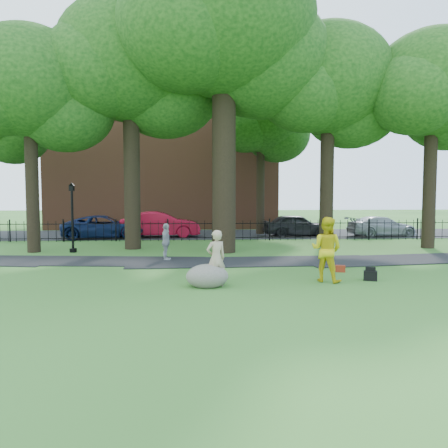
{
  "coord_description": "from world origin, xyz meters",
  "views": [
    {
      "loc": [
        -1.18,
        -13.53,
        2.77
      ],
      "look_at": [
        -0.28,
        2.0,
        1.69
      ],
      "focal_mm": 35.0,
      "sensor_mm": 36.0,
      "label": 1
    }
  ],
  "objects": [
    {
      "name": "pedestrian",
      "position": [
        -2.55,
        4.52,
        0.77
      ],
      "size": [
        0.48,
        0.94,
        1.54
      ],
      "primitive_type": "imported",
      "rotation": [
        0.0,
        0.0,
        1.45
      ],
      "color": "#98999D",
      "rests_on": "ground"
    },
    {
      "name": "tree_row",
      "position": [
        0.52,
        8.4,
        8.15
      ],
      "size": [
        26.82,
        7.96,
        12.42
      ],
      "color": "black",
      "rests_on": "ground"
    },
    {
      "name": "big_tree",
      "position": [
        0.13,
        7.09,
        10.14
      ],
      "size": [
        10.08,
        8.61,
        14.37
      ],
      "color": "black",
      "rests_on": "ground"
    },
    {
      "name": "silver_car",
      "position": [
        10.62,
        13.95,
        0.65
      ],
      "size": [
        4.67,
        2.4,
        1.3
      ],
      "primitive_type": "imported",
      "rotation": [
        0.0,
        0.0,
        1.7
      ],
      "color": "#9DA1A6",
      "rests_on": "ground"
    },
    {
      "name": "street",
      "position": [
        0.0,
        16.0,
        0.0
      ],
      "size": [
        80.0,
        7.0,
        0.02
      ],
      "primitive_type": "cube",
      "color": "black",
      "rests_on": "ground"
    },
    {
      "name": "ground",
      "position": [
        0.0,
        0.0,
        0.0
      ],
      "size": [
        120.0,
        120.0,
        0.0
      ],
      "primitive_type": "plane",
      "color": "#2F5B20",
      "rests_on": "ground"
    },
    {
      "name": "brick_building",
      "position": [
        -4.0,
        24.0,
        6.0
      ],
      "size": [
        18.0,
        8.0,
        12.0
      ],
      "primitive_type": "cube",
      "color": "brown",
      "rests_on": "ground"
    },
    {
      "name": "backpack",
      "position": [
        4.29,
        -0.04,
        0.16
      ],
      "size": [
        0.48,
        0.39,
        0.31
      ],
      "primitive_type": "cube",
      "rotation": [
        0.0,
        0.0,
        -0.37
      ],
      "color": "black",
      "rests_on": "ground"
    },
    {
      "name": "woman",
      "position": [
        -0.68,
        -0.64,
        0.85
      ],
      "size": [
        0.73,
        0.61,
        1.69
      ],
      "primitive_type": "imported",
      "rotation": [
        0.0,
        0.0,
        3.53
      ],
      "color": "tan",
      "rests_on": "ground"
    },
    {
      "name": "footpath",
      "position": [
        1.0,
        3.9,
        0.0
      ],
      "size": [
        36.07,
        3.85,
        0.03
      ],
      "primitive_type": "cube",
      "rotation": [
        0.0,
        0.0,
        0.03
      ],
      "color": "black",
      "rests_on": "ground"
    },
    {
      "name": "man",
      "position": [
        2.82,
        -0.12,
        1.02
      ],
      "size": [
        1.26,
        1.21,
        2.04
      ],
      "primitive_type": "imported",
      "rotation": [
        0.0,
        0.0,
        2.52
      ],
      "color": "gold",
      "rests_on": "ground"
    },
    {
      "name": "lamppost",
      "position": [
        -7.14,
        7.34,
        1.61
      ],
      "size": [
        0.33,
        0.33,
        3.28
      ],
      "rotation": [
        0.0,
        0.0,
        -0.15
      ],
      "color": "black",
      "rests_on": "ground"
    },
    {
      "name": "iron_fence",
      "position": [
        0.0,
        12.0,
        0.6
      ],
      "size": [
        44.0,
        0.04,
        1.2
      ],
      "color": "black",
      "rests_on": "ground"
    },
    {
      "name": "red_sedan",
      "position": [
        -3.63,
        14.13,
        0.82
      ],
      "size": [
        5.08,
        2.14,
        1.63
      ],
      "primitive_type": "imported",
      "rotation": [
        0.0,
        0.0,
        1.66
      ],
      "color": "#A20C25",
      "rests_on": "ground"
    },
    {
      "name": "grey_car",
      "position": [
        5.14,
        14.4,
        0.72
      ],
      "size": [
        4.31,
        1.86,
        1.45
      ],
      "primitive_type": "imported",
      "rotation": [
        0.0,
        0.0,
        1.61
      ],
      "color": "black",
      "rests_on": "ground"
    },
    {
      "name": "red_bag",
      "position": [
        3.82,
        1.51,
        0.12
      ],
      "size": [
        0.38,
        0.3,
        0.23
      ],
      "primitive_type": "cube",
      "rotation": [
        0.0,
        0.0,
        -0.28
      ],
      "color": "maroon",
      "rests_on": "ground"
    },
    {
      "name": "boulder",
      "position": [
        -0.94,
        -0.68,
        0.37
      ],
      "size": [
        1.52,
        1.34,
        0.74
      ],
      "primitive_type": "ellipsoid",
      "rotation": [
        0.0,
        0.0,
        0.36
      ],
      "color": "slate",
      "rests_on": "ground"
    },
    {
      "name": "navy_van",
      "position": [
        -7.03,
        13.75,
        0.71
      ],
      "size": [
        5.38,
        3.03,
        1.42
      ],
      "primitive_type": "imported",
      "rotation": [
        0.0,
        0.0,
        1.71
      ],
      "color": "#0E1C49",
      "rests_on": "ground"
    }
  ]
}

